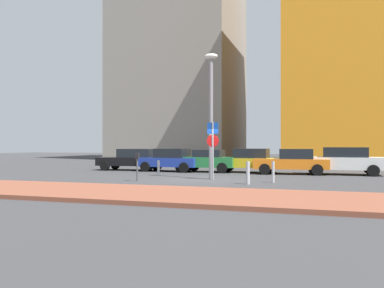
# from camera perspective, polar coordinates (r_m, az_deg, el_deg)

# --- Properties ---
(ground_plane) EXTENTS (120.00, 120.00, 0.00)m
(ground_plane) POSITION_cam_1_polar(r_m,az_deg,el_deg) (19.66, 1.12, -5.15)
(ground_plane) COLOR #38383A
(sidewalk_brick) EXTENTS (40.00, 4.21, 0.14)m
(sidewalk_brick) POSITION_cam_1_polar(r_m,az_deg,el_deg) (13.37, -7.22, -7.18)
(sidewalk_brick) COLOR brown
(sidewalk_brick) RESTS_ON ground
(parked_car_black) EXTENTS (4.58, 2.14, 1.46)m
(parked_car_black) POSITION_cam_1_polar(r_m,az_deg,el_deg) (27.02, -8.65, -2.19)
(parked_car_black) COLOR black
(parked_car_black) RESTS_ON ground
(parked_car_blue) EXTENTS (4.07, 2.19, 1.49)m
(parked_car_blue) POSITION_cam_1_polar(r_m,az_deg,el_deg) (25.61, -3.11, -2.28)
(parked_car_blue) COLOR #1E389E
(parked_car_blue) RESTS_ON ground
(parked_car_green) EXTENTS (3.94, 1.95, 1.42)m
(parked_car_green) POSITION_cam_1_polar(r_m,az_deg,el_deg) (25.04, 1.96, -2.40)
(parked_car_green) COLOR #237238
(parked_car_green) RESTS_ON ground
(parked_car_yellow) EXTENTS (4.02, 2.00, 1.50)m
(parked_car_yellow) POSITION_cam_1_polar(r_m,az_deg,el_deg) (24.82, 8.16, -2.33)
(parked_car_yellow) COLOR gold
(parked_car_yellow) RESTS_ON ground
(parked_car_orange) EXTENTS (4.39, 2.16, 1.49)m
(parked_car_orange) POSITION_cam_1_polar(r_m,az_deg,el_deg) (23.84, 14.32, -2.46)
(parked_car_orange) COLOR orange
(parked_car_orange) RESTS_ON ground
(parked_car_white) EXTENTS (4.52, 2.08, 1.59)m
(parked_car_white) POSITION_cam_1_polar(r_m,az_deg,el_deg) (24.29, 21.10, -2.24)
(parked_car_white) COLOR white
(parked_car_white) RESTS_ON ground
(parking_sign_post) EXTENTS (0.60, 0.10, 2.85)m
(parking_sign_post) POSITION_cam_1_polar(r_m,az_deg,el_deg) (19.28, 3.03, 0.08)
(parking_sign_post) COLOR gray
(parking_sign_post) RESTS_ON ground
(parking_meter) EXTENTS (0.18, 0.14, 1.34)m
(parking_meter) POSITION_cam_1_polar(r_m,az_deg,el_deg) (18.73, -7.97, -2.72)
(parking_meter) COLOR #4C4C51
(parking_meter) RESTS_ON ground
(street_lamp) EXTENTS (0.70, 0.36, 6.35)m
(street_lamp) POSITION_cam_1_polar(r_m,az_deg,el_deg) (19.91, 2.77, 5.80)
(street_lamp) COLOR gray
(street_lamp) RESTS_ON ground
(traffic_bollard_near) EXTENTS (0.17, 0.17, 1.00)m
(traffic_bollard_near) POSITION_cam_1_polar(r_m,az_deg,el_deg) (17.26, 8.13, -4.17)
(traffic_bollard_near) COLOR #B7B7BC
(traffic_bollard_near) RESTS_ON ground
(traffic_bollard_mid) EXTENTS (0.13, 0.13, 0.97)m
(traffic_bollard_mid) POSITION_cam_1_polar(r_m,az_deg,el_deg) (18.17, 11.72, -4.01)
(traffic_bollard_mid) COLOR #B7B7BC
(traffic_bollard_mid) RESTS_ON ground
(traffic_bollard_far) EXTENTS (0.14, 0.14, 0.85)m
(traffic_bollard_far) POSITION_cam_1_polar(r_m,az_deg,el_deg) (22.20, -4.88, -3.48)
(traffic_bollard_far) COLOR #B7B7BC
(traffic_bollard_far) RESTS_ON ground
(building_colorful_midrise) EXTENTS (15.57, 16.93, 24.89)m
(building_colorful_midrise) POSITION_cam_1_polar(r_m,az_deg,el_deg) (44.16, 24.18, 13.90)
(building_colorful_midrise) COLOR orange
(building_colorful_midrise) RESTS_ON ground
(building_under_construction) EXTENTS (14.23, 15.07, 23.63)m
(building_under_construction) POSITION_cam_1_polar(r_m,az_deg,el_deg) (51.56, -1.54, 11.11)
(building_under_construction) COLOR gray
(building_under_construction) RESTS_ON ground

